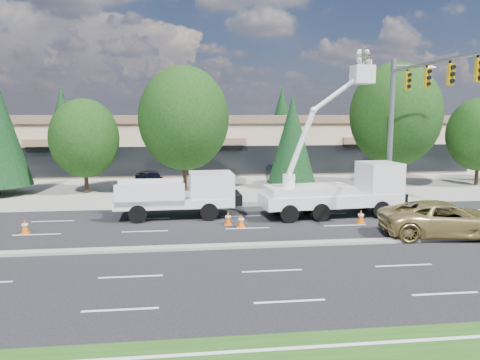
{
  "coord_description": "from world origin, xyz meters",
  "views": [
    {
      "loc": [
        -3.14,
        -19.16,
        5.61
      ],
      "look_at": [
        -0.35,
        3.43,
        2.4
      ],
      "focal_mm": 35.0,
      "sensor_mm": 36.0,
      "label": 1
    }
  ],
  "objects": [
    {
      "name": "ground",
      "position": [
        0.0,
        0.0,
        0.0
      ],
      "size": [
        140.0,
        140.0,
        0.0
      ],
      "primitive_type": "plane",
      "color": "black",
      "rests_on": "ground"
    },
    {
      "name": "concrete_apron",
      "position": [
        0.0,
        20.0,
        0.01
      ],
      "size": [
        140.0,
        22.0,
        0.01
      ],
      "primitive_type": "cube",
      "color": "gray",
      "rests_on": "ground"
    },
    {
      "name": "road_median",
      "position": [
        0.0,
        0.0,
        0.06
      ],
      "size": [
        120.0,
        0.55,
        0.12
      ],
      "primitive_type": "cube",
      "color": "gray",
      "rests_on": "ground"
    },
    {
      "name": "strip_mall",
      "position": [
        0.0,
        29.97,
        2.83
      ],
      "size": [
        50.4,
        15.4,
        5.5
      ],
      "color": "tan",
      "rests_on": "ground"
    },
    {
      "name": "tree_front_c",
      "position": [
        -10.0,
        15.0,
        3.94
      ],
      "size": [
        4.85,
        4.85,
        6.73
      ],
      "color": "#332114",
      "rests_on": "ground"
    },
    {
      "name": "tree_front_d",
      "position": [
        -3.0,
        15.0,
        5.31
      ],
      "size": [
        6.54,
        6.54,
        9.08
      ],
      "color": "#332114",
      "rests_on": "ground"
    },
    {
      "name": "tree_front_e",
      "position": [
        5.0,
        15.0,
        3.75
      ],
      "size": [
        3.55,
        3.55,
        7.0
      ],
      "color": "#332114",
      "rests_on": "ground"
    },
    {
      "name": "tree_front_f",
      "position": [
        13.0,
        15.0,
        5.58
      ],
      "size": [
        6.87,
        6.87,
        9.53
      ],
      "color": "#332114",
      "rests_on": "ground"
    },
    {
      "name": "tree_front_g",
      "position": [
        20.0,
        15.0,
        4.04
      ],
      "size": [
        4.98,
        4.98,
        6.91
      ],
      "color": "#332114",
      "rests_on": "ground"
    },
    {
      "name": "tree_back_a",
      "position": [
        -18.0,
        42.0,
        4.84
      ],
      "size": [
        4.58,
        4.58,
        9.02
      ],
      "color": "#332114",
      "rests_on": "ground"
    },
    {
      "name": "tree_back_b",
      "position": [
        -4.0,
        42.0,
        6.39
      ],
      "size": [
        6.05,
        6.05,
        11.92
      ],
      "color": "#332114",
      "rests_on": "ground"
    },
    {
      "name": "tree_back_c",
      "position": [
        10.0,
        42.0,
        4.94
      ],
      "size": [
        4.67,
        4.67,
        9.21
      ],
      "color": "#332114",
      "rests_on": "ground"
    },
    {
      "name": "tree_back_d",
      "position": [
        22.0,
        42.0,
        5.22
      ],
      "size": [
        4.94,
        4.94,
        9.74
      ],
      "color": "#332114",
      "rests_on": "ground"
    },
    {
      "name": "signal_mast",
      "position": [
        10.03,
        7.04,
        6.06
      ],
      "size": [
        2.76,
        10.16,
        9.0
      ],
      "color": "gray",
      "rests_on": "ground"
    },
    {
      "name": "utility_pickup",
      "position": [
        -3.14,
        6.21,
        1.0
      ],
      "size": [
        6.43,
        2.69,
        2.44
      ],
      "rotation": [
        0.0,
        0.0,
        0.03
      ],
      "color": "white",
      "rests_on": "ground"
    },
    {
      "name": "bucket_truck",
      "position": [
        5.56,
        5.5,
        1.88
      ],
      "size": [
        7.88,
        3.03,
        9.05
      ],
      "rotation": [
        0.0,
        0.0,
        0.08
      ],
      "color": "white",
      "rests_on": "ground"
    },
    {
      "name": "traffic_cone_a",
      "position": [
        -10.62,
        3.55,
        0.34
      ],
      "size": [
        0.4,
        0.4,
        0.7
      ],
      "color": "#DC5506",
      "rests_on": "ground"
    },
    {
      "name": "traffic_cone_b",
      "position": [
        -0.89,
        4.1,
        0.34
      ],
      "size": [
        0.4,
        0.4,
        0.7
      ],
      "color": "#DC5506",
      "rests_on": "ground"
    },
    {
      "name": "traffic_cone_c",
      "position": [
        -0.29,
        3.48,
        0.34
      ],
      "size": [
        0.4,
        0.4,
        0.7
      ],
      "color": "#DC5506",
      "rests_on": "ground"
    },
    {
      "name": "traffic_cone_d",
      "position": [
        6.01,
        3.64,
        0.34
      ],
      "size": [
        0.4,
        0.4,
        0.7
      ],
      "color": "#DC5506",
      "rests_on": "ground"
    },
    {
      "name": "minivan",
      "position": [
        8.84,
        0.6,
        0.81
      ],
      "size": [
        6.18,
        3.48,
        1.63
      ],
      "primitive_type": "imported",
      "rotation": [
        0.0,
        0.0,
        1.43
      ],
      "color": "tan",
      "rests_on": "ground"
    },
    {
      "name": "parked_car_west",
      "position": [
        -5.56,
        16.39,
        0.71
      ],
      "size": [
        2.97,
        4.48,
        1.42
      ],
      "primitive_type": "imported",
      "rotation": [
        0.0,
        0.0,
        0.34
      ],
      "color": "black",
      "rests_on": "ground"
    },
    {
      "name": "parked_car_east",
      "position": [
        4.57,
        17.0,
        0.81
      ],
      "size": [
        1.86,
        4.98,
        1.63
      ],
      "primitive_type": "imported",
      "rotation": [
        0.0,
        0.0,
        -0.03
      ],
      "color": "black",
      "rests_on": "ground"
    }
  ]
}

